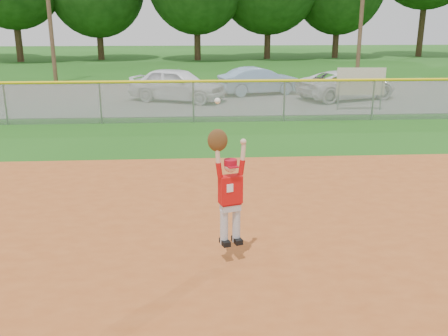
# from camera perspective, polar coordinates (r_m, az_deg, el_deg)

# --- Properties ---
(ground) EXTENTS (120.00, 120.00, 0.00)m
(ground) POSITION_cam_1_polar(r_m,az_deg,el_deg) (8.88, -3.04, -7.98)
(ground) COLOR #1A4F12
(ground) RESTS_ON ground
(parking_strip) EXTENTS (44.00, 10.00, 0.03)m
(parking_strip) POSITION_cam_1_polar(r_m,az_deg,el_deg) (24.34, -3.58, 8.13)
(parking_strip) COLOR slate
(parking_strip) RESTS_ON ground
(car_white_a) EXTENTS (4.73, 3.34, 1.50)m
(car_white_a) POSITION_cam_1_polar(r_m,az_deg,el_deg) (22.97, -5.36, 9.48)
(car_white_a) COLOR white
(car_white_a) RESTS_ON parking_strip
(car_blue) EXTENTS (4.21, 2.36, 1.32)m
(car_blue) POSITION_cam_1_polar(r_m,az_deg,el_deg) (24.95, 4.08, 9.90)
(car_blue) COLOR #7D9EBB
(car_blue) RESTS_ON parking_strip
(car_white_b) EXTENTS (5.14, 3.63, 1.30)m
(car_white_b) POSITION_cam_1_polar(r_m,az_deg,el_deg) (24.18, 13.87, 9.21)
(car_white_b) COLOR white
(car_white_b) RESTS_ON parking_strip
(sponsor_sign) EXTENTS (1.97, 0.14, 1.75)m
(sponsor_sign) POSITION_cam_1_polar(r_m,az_deg,el_deg) (21.26, 15.36, 9.40)
(sponsor_sign) COLOR gray
(sponsor_sign) RESTS_ON ground
(outfield_fence) EXTENTS (40.06, 0.10, 1.55)m
(outfield_fence) POSITION_cam_1_polar(r_m,az_deg,el_deg) (18.28, -3.53, 7.94)
(outfield_fence) COLOR gray
(outfield_fence) RESTS_ON ground
(ballplayer) EXTENTS (0.61, 0.33, 2.30)m
(ballplayer) POSITION_cam_1_polar(r_m,az_deg,el_deg) (7.57, 0.52, -2.31)
(ballplayer) COLOR silver
(ballplayer) RESTS_ON ground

